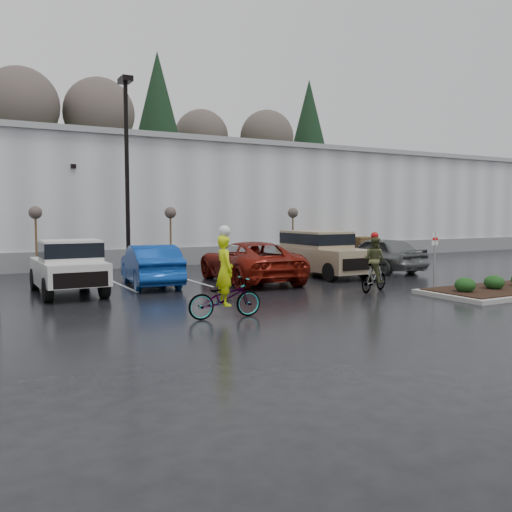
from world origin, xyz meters
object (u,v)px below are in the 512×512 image
sapling_west (35,216)px  car_blue (151,265)px  car_grey (378,254)px  car_red (249,262)px  sapling_east (293,216)px  fire_lane_sign (435,254)px  pallet_stack_a (318,249)px  cyclist_hivis (225,290)px  pallet_stack_b (340,248)px  suv_tan (324,254)px  lamppost (127,154)px  sapling_mid (170,216)px  pickup_white (67,266)px  cyclist_olive (374,270)px  pallet_stack_c (362,247)px

sapling_west → car_blue: 7.11m
car_blue → car_grey: 11.47m
car_red → car_grey: bearing=-171.0°
sapling_east → car_blue: (-10.47, -5.86, -1.91)m
fire_lane_sign → car_grey: fire_lane_sign is taller
pallet_stack_a → car_blue: size_ratio=0.27×
sapling_west → cyclist_hivis: size_ratio=1.26×
car_grey → pallet_stack_b: bearing=-116.8°
sapling_east → suv_tan: sapling_east is taller
lamppost → sapling_east: 10.48m
car_red → car_grey: 7.53m
sapling_mid → sapling_west: bearing=180.0°
car_red → pallet_stack_a: bearing=-134.2°
fire_lane_sign → suv_tan: 6.26m
suv_tan → sapling_east: bearing=68.8°
fire_lane_sign → pickup_white: size_ratio=0.42×
lamppost → cyclist_olive: bearing=-60.0°
sapling_west → pallet_stack_b: (18.20, 1.00, -2.05)m
car_grey → cyclist_olive: cyclist_olive is taller
sapling_mid → fire_lane_sign: 13.92m
fire_lane_sign → suv_tan: size_ratio=0.43×
pallet_stack_a → cyclist_hivis: 19.62m
suv_tan → cyclist_hivis: (-8.27, -6.84, -0.25)m
fire_lane_sign → car_blue: size_ratio=0.45×
sapling_east → pallet_stack_b: bearing=13.4°
car_blue → sapling_mid: bearing=-109.7°
sapling_west → car_grey: (14.99, -6.26, -1.87)m
cyclist_olive → sapling_east: bearing=-39.3°
pallet_stack_c → cyclist_olive: cyclist_olive is taller
sapling_mid → suv_tan: 8.39m
sapling_east → pallet_stack_a: 3.39m
pickup_white → car_red: bearing=-2.6°
sapling_mid → pallet_stack_b: size_ratio=2.37×
fire_lane_sign → pickup_white: (-11.57, 6.36, -0.43)m
sapling_east → pallet_stack_b: sapling_east is taller
car_red → cyclist_olive: (2.62, -4.78, -0.04)m
sapling_east → car_grey: size_ratio=0.63×
car_grey → pallet_stack_a: bearing=-104.7°
sapling_mid → pallet_stack_a: sapling_mid is taller
cyclist_hivis → cyclist_olive: size_ratio=1.16×
fire_lane_sign → car_blue: bearing=140.0°
car_blue → car_red: bearing=174.2°
pallet_stack_a → sapling_west: bearing=-176.5°
pallet_stack_a → cyclist_olive: 14.09m
pallet_stack_b → car_blue: size_ratio=0.27×
pallet_stack_a → car_grey: (-1.51, -7.26, 0.18)m
pallet_stack_a → cyclist_hivis: size_ratio=0.53×
suv_tan → fire_lane_sign: bearing=-86.8°
sapling_west → suv_tan: 13.31m
pickup_white → car_grey: bearing=0.7°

